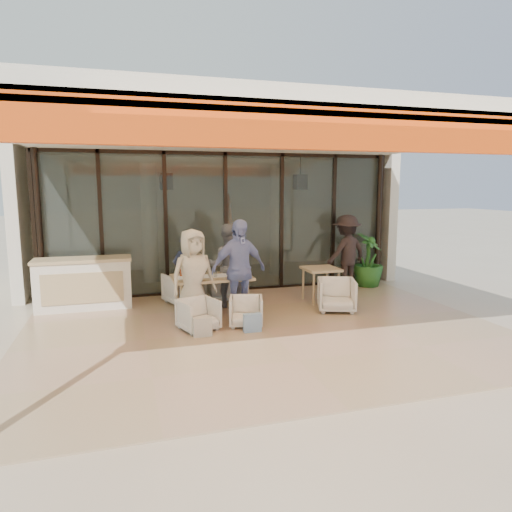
{
  "coord_description": "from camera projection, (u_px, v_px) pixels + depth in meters",
  "views": [
    {
      "loc": [
        -2.3,
        -7.17,
        2.44
      ],
      "look_at": [
        0.1,
        0.9,
        1.15
      ],
      "focal_mm": 32.0,
      "sensor_mm": 36.0,
      "label": 1
    }
  ],
  "objects": [
    {
      "name": "chair_far_right",
      "position": [
        223.0,
        286.0,
        9.78
      ],
      "size": [
        0.65,
        0.61,
        0.65
      ],
      "primitive_type": "imported",
      "rotation": [
        0.0,
        0.0,
        3.18
      ],
      "color": "silver",
      "rests_on": "ground"
    },
    {
      "name": "chair_near_left",
      "position": [
        198.0,
        313.0,
        7.74
      ],
      "size": [
        0.74,
        0.71,
        0.61
      ],
      "primitive_type": "imported",
      "rotation": [
        0.0,
        0.0,
        0.33
      ],
      "color": "silver",
      "rests_on": "ground"
    },
    {
      "name": "terrace_floor",
      "position": [
        265.0,
        330.0,
        7.81
      ],
      "size": [
        8.0,
        6.0,
        0.01
      ],
      "primitive_type": "cube",
      "color": "tan",
      "rests_on": "ground"
    },
    {
      "name": "host_counter",
      "position": [
        84.0,
        283.0,
        9.04
      ],
      "size": [
        1.85,
        0.65,
        1.04
      ],
      "color": "silver",
      "rests_on": "ground"
    },
    {
      "name": "potted_palm",
      "position": [
        368.0,
        260.0,
        11.09
      ],
      "size": [
        1.04,
        1.04,
        1.32
      ],
      "primitive_type": "imported",
      "rotation": [
        0.0,
        0.0,
        0.88
      ],
      "color": "#1E5919",
      "rests_on": "ground"
    },
    {
      "name": "interior_block",
      "position": [
        207.0,
        194.0,
        12.51
      ],
      "size": [
        9.05,
        3.62,
        3.52
      ],
      "color": "silver",
      "rests_on": "ground"
    },
    {
      "name": "chair_near_right",
      "position": [
        246.0,
        310.0,
        7.98
      ],
      "size": [
        0.69,
        0.67,
        0.59
      ],
      "primitive_type": "imported",
      "rotation": [
        0.0,
        0.0,
        -0.27
      ],
      "color": "silver",
      "rests_on": "ground"
    },
    {
      "name": "ground",
      "position": [
        265.0,
        330.0,
        7.81
      ],
      "size": [
        70.0,
        70.0,
        0.0
      ],
      "primitive_type": "plane",
      "color": "#C6B293",
      "rests_on": "ground"
    },
    {
      "name": "side_table",
      "position": [
        321.0,
        273.0,
        9.6
      ],
      "size": [
        0.7,
        0.7,
        0.74
      ],
      "color": "tan",
      "rests_on": "ground"
    },
    {
      "name": "dining_table",
      "position": [
        211.0,
        279.0,
        8.71
      ],
      "size": [
        1.5,
        0.9,
        0.93
      ],
      "color": "tan",
      "rests_on": "ground"
    },
    {
      "name": "diner_periwinkle",
      "position": [
        239.0,
        270.0,
        8.36
      ],
      "size": [
        1.16,
        0.69,
        1.85
      ],
      "primitive_type": "imported",
      "rotation": [
        0.0,
        0.0,
        0.23
      ],
      "color": "#7A8BCB",
      "rests_on": "ground"
    },
    {
      "name": "tote_bag_cream",
      "position": [
        203.0,
        328.0,
        7.38
      ],
      "size": [
        0.3,
        0.1,
        0.34
      ],
      "primitive_type": "cube",
      "color": "silver",
      "rests_on": "ground"
    },
    {
      "name": "chair_far_left",
      "position": [
        183.0,
        287.0,
        9.53
      ],
      "size": [
        0.87,
        0.85,
        0.72
      ],
      "primitive_type": "imported",
      "rotation": [
        0.0,
        0.0,
        3.48
      ],
      "color": "silver",
      "rests_on": "ground"
    },
    {
      "name": "diner_cream",
      "position": [
        193.0,
        276.0,
        8.13
      ],
      "size": [
        0.94,
        0.74,
        1.7
      ],
      "primitive_type": "imported",
      "rotation": [
        0.0,
        0.0,
        0.26
      ],
      "color": "beige",
      "rests_on": "ground"
    },
    {
      "name": "glass_storefront",
      "position": [
        226.0,
        223.0,
        10.41
      ],
      "size": [
        8.08,
        0.1,
        3.2
      ],
      "color": "#9EADA3",
      "rests_on": "ground"
    },
    {
      "name": "standing_woman",
      "position": [
        346.0,
        252.0,
        10.81
      ],
      "size": [
        1.29,
        0.96,
        1.78
      ],
      "primitive_type": "imported",
      "rotation": [
        0.0,
        0.0,
        3.43
      ],
      "color": "black",
      "rests_on": "ground"
    },
    {
      "name": "diner_navy",
      "position": [
        186.0,
        273.0,
        9.0
      ],
      "size": [
        0.62,
        0.48,
        1.5
      ],
      "primitive_type": "imported",
      "rotation": [
        0.0,
        0.0,
        3.38
      ],
      "color": "#171E33",
      "rests_on": "ground"
    },
    {
      "name": "tote_bag_blue",
      "position": [
        252.0,
        323.0,
        7.62
      ],
      "size": [
        0.3,
        0.1,
        0.34
      ],
      "primitive_type": "cube",
      "color": "#99BFD8",
      "rests_on": "ground"
    },
    {
      "name": "diner_grey",
      "position": [
        228.0,
        266.0,
        9.22
      ],
      "size": [
        0.96,
        0.83,
        1.7
      ],
      "primitive_type": "imported",
      "rotation": [
        0.0,
        0.0,
        2.89
      ],
      "color": "slate",
      "rests_on": "ground"
    },
    {
      "name": "side_chair",
      "position": [
        337.0,
        293.0,
        8.93
      ],
      "size": [
        0.89,
        0.86,
        0.72
      ],
      "primitive_type": "imported",
      "rotation": [
        0.0,
        0.0,
        -0.35
      ],
      "color": "silver",
      "rests_on": "ground"
    },
    {
      "name": "terrace_structure",
      "position": [
        271.0,
        134.0,
        7.07
      ],
      "size": [
        8.0,
        6.0,
        3.4
      ],
      "color": "silver",
      "rests_on": "ground"
    }
  ]
}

